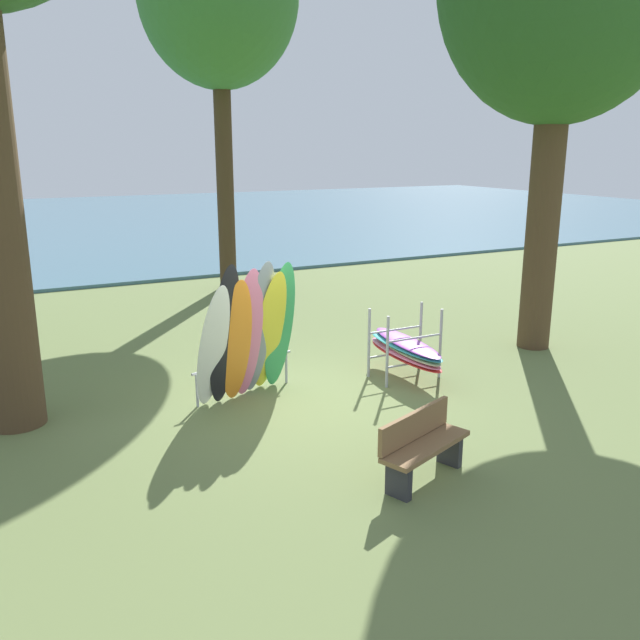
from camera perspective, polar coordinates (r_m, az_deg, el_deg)
name	(u,v)px	position (r m, az deg, el deg)	size (l,w,h in m)	color
ground_plane	(299,400)	(10.82, -1.81, -6.87)	(80.00, 80.00, 0.00)	olive
lake_water	(72,222)	(38.16, -20.57, 7.88)	(80.00, 36.00, 0.10)	#477084
leaning_board_pile	(248,335)	(10.58, -6.21, -1.29)	(1.92, 1.10, 2.31)	white
board_storage_rack	(405,349)	(11.79, 7.36, -2.46)	(1.15, 2.13, 1.25)	#9EA0A5
park_bench	(422,444)	(8.33, 8.77, -10.53)	(1.45, 0.88, 0.85)	#2D2D33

